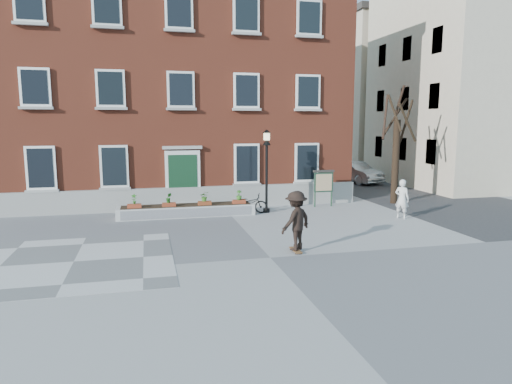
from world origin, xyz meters
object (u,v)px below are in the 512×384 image
object	(u,v)px
parked_car	(355,172)
bystander	(402,199)
bicycle	(249,203)
notice_board	(324,182)
lamp_post	(267,159)
skateboarder	(296,221)

from	to	relation	value
parked_car	bystander	xyz separation A→B (m)	(-3.44, -11.86, 0.13)
bicycle	notice_board	distance (m)	4.18
bicycle	lamp_post	distance (m)	2.24
skateboarder	bystander	bearing A→B (deg)	32.30
notice_board	skateboarder	bearing A→B (deg)	-117.92
lamp_post	notice_board	size ratio (longest dim) A/B	2.10
bicycle	notice_board	size ratio (longest dim) A/B	0.94
bystander	notice_board	xyz separation A→B (m)	(-2.31, 3.54, 0.38)
lamp_post	skateboarder	world-z (taller)	lamp_post
bystander	notice_board	distance (m)	4.25
parked_car	lamp_post	xyz separation A→B (m)	(-8.95, -9.11, 1.79)
parked_car	bystander	distance (m)	12.35
bicycle	bystander	world-z (taller)	bystander
bicycle	lamp_post	xyz separation A→B (m)	(0.84, -0.09, 2.08)
bicycle	lamp_post	size ratio (longest dim) A/B	0.45
bystander	lamp_post	world-z (taller)	lamp_post
bystander	bicycle	bearing A→B (deg)	29.58
parked_car	notice_board	bearing A→B (deg)	-138.93
notice_board	skateboarder	distance (m)	8.52
parked_car	skateboarder	distance (m)	18.60
bystander	lamp_post	distance (m)	6.38
bystander	skateboarder	distance (m)	7.45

